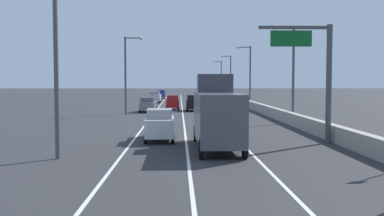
{
  "coord_description": "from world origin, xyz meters",
  "views": [
    {
      "loc": [
        -2.46,
        -6.24,
        3.98
      ],
      "look_at": [
        -1.11,
        40.32,
        1.13
      ],
      "focal_mm": 42.19,
      "sensor_mm": 36.0,
      "label": 1
    }
  ],
  "objects_px": {
    "car_blue_2": "(161,94)",
    "car_black_4": "(193,103)",
    "lamp_post_right_fourth": "(229,74)",
    "car_red_1": "(172,102)",
    "overhead_sign_gantry": "(318,69)",
    "car_silver_5": "(155,97)",
    "lamp_post_left_near": "(62,54)",
    "car_white_3": "(160,124)",
    "lamp_post_right_fifth": "(220,75)",
    "car_gray_0": "(148,105)",
    "lamp_post_right_third": "(248,72)",
    "box_truck": "(217,114)",
    "lamp_post_right_second": "(290,66)",
    "lamp_post_left_mid": "(128,69)"
  },
  "relations": [
    {
      "from": "car_silver_5",
      "to": "lamp_post_right_third",
      "type": "bearing_deg",
      "value": -42.25
    },
    {
      "from": "overhead_sign_gantry",
      "to": "car_silver_5",
      "type": "bearing_deg",
      "value": 104.0
    },
    {
      "from": "lamp_post_right_fourth",
      "to": "lamp_post_right_fifth",
      "type": "distance_m",
      "value": 25.14
    },
    {
      "from": "lamp_post_right_fourth",
      "to": "car_gray_0",
      "type": "height_order",
      "value": "lamp_post_right_fourth"
    },
    {
      "from": "overhead_sign_gantry",
      "to": "car_gray_0",
      "type": "relative_size",
      "value": 1.71
    },
    {
      "from": "overhead_sign_gantry",
      "to": "lamp_post_right_third",
      "type": "height_order",
      "value": "lamp_post_right_third"
    },
    {
      "from": "overhead_sign_gantry",
      "to": "lamp_post_right_fourth",
      "type": "distance_m",
      "value": 64.06
    },
    {
      "from": "lamp_post_right_fifth",
      "to": "car_silver_5",
      "type": "height_order",
      "value": "lamp_post_right_fifth"
    },
    {
      "from": "car_white_3",
      "to": "box_truck",
      "type": "bearing_deg",
      "value": -47.19
    },
    {
      "from": "car_blue_2",
      "to": "car_white_3",
      "type": "relative_size",
      "value": 0.87
    },
    {
      "from": "lamp_post_right_third",
      "to": "lamp_post_left_mid",
      "type": "bearing_deg",
      "value": -139.2
    },
    {
      "from": "lamp_post_right_second",
      "to": "car_gray_0",
      "type": "height_order",
      "value": "lamp_post_right_second"
    },
    {
      "from": "lamp_post_right_fifth",
      "to": "lamp_post_right_fourth",
      "type": "bearing_deg",
      "value": -91.02
    },
    {
      "from": "lamp_post_left_mid",
      "to": "car_blue_2",
      "type": "xyz_separation_m",
      "value": [
        2.08,
        45.85,
        -4.37
      ]
    },
    {
      "from": "lamp_post_left_mid",
      "to": "box_truck",
      "type": "relative_size",
      "value": 1.12
    },
    {
      "from": "car_silver_5",
      "to": "car_white_3",
      "type": "bearing_deg",
      "value": -86.63
    },
    {
      "from": "car_blue_2",
      "to": "car_black_4",
      "type": "bearing_deg",
      "value": -81.73
    },
    {
      "from": "lamp_post_left_near",
      "to": "car_blue_2",
      "type": "relative_size",
      "value": 2.17
    },
    {
      "from": "car_silver_5",
      "to": "box_truck",
      "type": "relative_size",
      "value": 0.58
    },
    {
      "from": "lamp_post_left_near",
      "to": "car_black_4",
      "type": "relative_size",
      "value": 2.12
    },
    {
      "from": "car_gray_0",
      "to": "lamp_post_right_third",
      "type": "bearing_deg",
      "value": 35.58
    },
    {
      "from": "lamp_post_left_mid",
      "to": "car_red_1",
      "type": "distance_m",
      "value": 10.95
    },
    {
      "from": "car_silver_5",
      "to": "overhead_sign_gantry",
      "type": "bearing_deg",
      "value": -76.0
    },
    {
      "from": "car_black_4",
      "to": "lamp_post_right_second",
      "type": "bearing_deg",
      "value": -63.37
    },
    {
      "from": "car_gray_0",
      "to": "car_red_1",
      "type": "distance_m",
      "value": 5.66
    },
    {
      "from": "car_black_4",
      "to": "car_gray_0",
      "type": "bearing_deg",
      "value": -159.84
    },
    {
      "from": "overhead_sign_gantry",
      "to": "lamp_post_left_near",
      "type": "xyz_separation_m",
      "value": [
        -14.64,
        -5.38,
        0.58
      ]
    },
    {
      "from": "lamp_post_left_mid",
      "to": "lamp_post_right_fifth",
      "type": "bearing_deg",
      "value": 75.42
    },
    {
      "from": "lamp_post_right_third",
      "to": "lamp_post_right_fifth",
      "type": "height_order",
      "value": "same"
    },
    {
      "from": "car_blue_2",
      "to": "car_white_3",
      "type": "xyz_separation_m",
      "value": [
        2.62,
        -68.95,
        0.11
      ]
    },
    {
      "from": "overhead_sign_gantry",
      "to": "car_gray_0",
      "type": "xyz_separation_m",
      "value": [
        -12.67,
        28.68,
        -3.79
      ]
    },
    {
      "from": "lamp_post_right_third",
      "to": "lamp_post_right_fourth",
      "type": "distance_m",
      "value": 25.14
    },
    {
      "from": "lamp_post_right_second",
      "to": "lamp_post_right_fifth",
      "type": "relative_size",
      "value": 1.0
    },
    {
      "from": "lamp_post_right_third",
      "to": "box_truck",
      "type": "xyz_separation_m",
      "value": [
        -8.15,
        -40.99,
        -3.3
      ]
    },
    {
      "from": "car_gray_0",
      "to": "car_silver_5",
      "type": "distance_m",
      "value": 23.5
    },
    {
      "from": "lamp_post_right_fifth",
      "to": "car_red_1",
      "type": "xyz_separation_m",
      "value": [
        -11.68,
        -55.71,
        -4.32
      ]
    },
    {
      "from": "overhead_sign_gantry",
      "to": "lamp_post_right_fifth",
      "type": "height_order",
      "value": "lamp_post_right_fifth"
    },
    {
      "from": "overhead_sign_gantry",
      "to": "car_black_4",
      "type": "height_order",
      "value": "overhead_sign_gantry"
    },
    {
      "from": "lamp_post_right_fourth",
      "to": "car_red_1",
      "type": "xyz_separation_m",
      "value": [
        -11.23,
        -30.57,
        -4.32
      ]
    },
    {
      "from": "overhead_sign_gantry",
      "to": "car_white_3",
      "type": "relative_size",
      "value": 1.56
    },
    {
      "from": "lamp_post_right_second",
      "to": "car_black_4",
      "type": "distance_m",
      "value": 19.55
    },
    {
      "from": "lamp_post_right_fourth",
      "to": "car_blue_2",
      "type": "relative_size",
      "value": 2.17
    },
    {
      "from": "lamp_post_right_third",
      "to": "lamp_post_right_fourth",
      "type": "bearing_deg",
      "value": 90.1
    },
    {
      "from": "car_white_3",
      "to": "car_black_4",
      "type": "xyz_separation_m",
      "value": [
        3.17,
        29.12,
        -0.01
      ]
    },
    {
      "from": "lamp_post_right_second",
      "to": "car_silver_5",
      "type": "height_order",
      "value": "lamp_post_right_second"
    },
    {
      "from": "lamp_post_left_near",
      "to": "box_truck",
      "type": "xyz_separation_m",
      "value": [
        8.11,
        3.29,
        -3.3
      ]
    },
    {
      "from": "lamp_post_left_mid",
      "to": "car_silver_5",
      "type": "xyz_separation_m",
      "value": [
        1.73,
        27.39,
        -4.27
      ]
    },
    {
      "from": "overhead_sign_gantry",
      "to": "lamp_post_right_second",
      "type": "distance_m",
      "value": 13.87
    },
    {
      "from": "car_blue_2",
      "to": "lamp_post_right_fourth",
      "type": "bearing_deg",
      "value": -24.9
    },
    {
      "from": "overhead_sign_gantry",
      "to": "car_black_4",
      "type": "relative_size",
      "value": 1.74
    }
  ]
}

